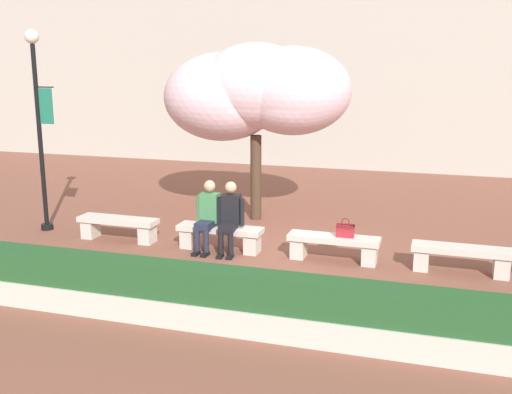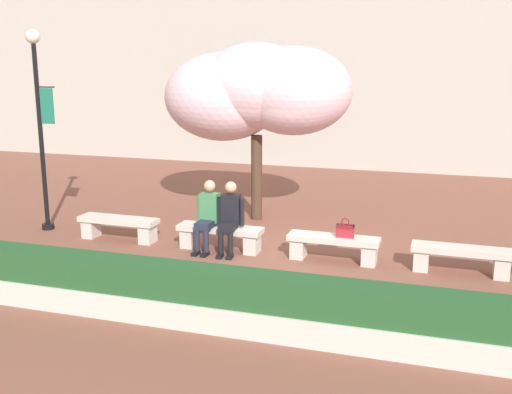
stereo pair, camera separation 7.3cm
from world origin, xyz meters
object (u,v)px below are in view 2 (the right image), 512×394
stone_bench_west_end (119,225)px  stone_bench_near_west (220,234)px  handbag (345,230)px  cherry_tree_main (255,92)px  lamp_post_with_banner (39,112)px  person_seated_right (230,215)px  person_seated_left (208,213)px  stone_bench_center (333,245)px  stone_bench_near_east (461,256)px

stone_bench_west_end → stone_bench_near_west: 2.11m
handbag → cherry_tree_main: (-2.37, 2.37, 2.18)m
stone_bench_west_end → stone_bench_near_west: (2.11, 0.00, 0.00)m
stone_bench_near_west → lamp_post_with_banner: size_ratio=0.40×
handbag → cherry_tree_main: cherry_tree_main is taller
stone_bench_near_west → cherry_tree_main: 3.42m
person_seated_right → cherry_tree_main: 3.20m
person_seated_left → handbag: (2.51, 0.05, -0.12)m
stone_bench_center → lamp_post_with_banner: bearing=177.8°
person_seated_right → handbag: 2.09m
person_seated_right → handbag: size_ratio=3.81×
stone_bench_near_west → stone_bench_center: 2.11m
stone_bench_near_west → handbag: bearing=-0.0°
stone_bench_west_end → person_seated_right: bearing=-1.3°
stone_bench_near_west → handbag: 2.32m
cherry_tree_main → handbag: bearing=-45.1°
stone_bench_near_west → stone_bench_near_east: bearing=0.0°
stone_bench_center → stone_bench_near_east: 2.11m
stone_bench_near_east → stone_bench_west_end: bearing=180.0°
stone_bench_near_west → lamp_post_with_banner: (-3.89, 0.23, 2.11)m
person_seated_left → stone_bench_near_east: bearing=0.7°
lamp_post_with_banner → stone_bench_near_east: bearing=-1.6°
stone_bench_near_east → lamp_post_with_banner: (-8.10, 0.23, 2.11)m
person_seated_left → cherry_tree_main: (0.14, 2.42, 2.06)m
stone_bench_west_end → handbag: (4.40, -0.00, 0.28)m
person_seated_right → cherry_tree_main: size_ratio=0.32×
stone_bench_west_end → person_seated_left: person_seated_left is taller
stone_bench_near_west → stone_bench_center: size_ratio=1.00×
person_seated_left → cherry_tree_main: size_ratio=0.32×
person_seated_left → person_seated_right: bearing=0.0°
stone_bench_west_end → handbag: 4.41m
stone_bench_near_east → lamp_post_with_banner: bearing=178.4°
handbag → stone_bench_near_east: bearing=0.1°
stone_bench_near_west → cherry_tree_main: cherry_tree_main is taller
handbag → cherry_tree_main: bearing=134.9°
person_seated_left → person_seated_right: size_ratio=1.00×
person_seated_left → stone_bench_center: bearing=1.3°
stone_bench_center → lamp_post_with_banner: size_ratio=0.40×
stone_bench_center → person_seated_right: (-1.89, -0.05, 0.40)m
cherry_tree_main → lamp_post_with_banner: size_ratio=1.01×
stone_bench_near_east → cherry_tree_main: size_ratio=0.39×
handbag → person_seated_right: bearing=-178.6°
cherry_tree_main → lamp_post_with_banner: 4.40m
cherry_tree_main → stone_bench_near_east: bearing=-29.0°
person_seated_right → stone_bench_near_east: bearing=0.8°
handbag → cherry_tree_main: size_ratio=0.08×
stone_bench_west_end → handbag: size_ratio=4.70×
stone_bench_near_west → person_seated_left: bearing=-165.6°
cherry_tree_main → lamp_post_with_banner: (-3.82, -2.14, -0.36)m
stone_bench_center → cherry_tree_main: 4.05m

